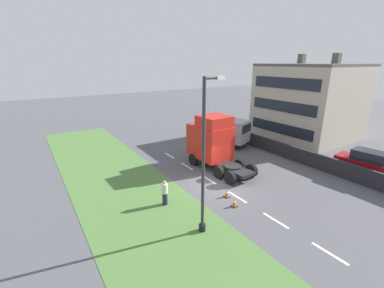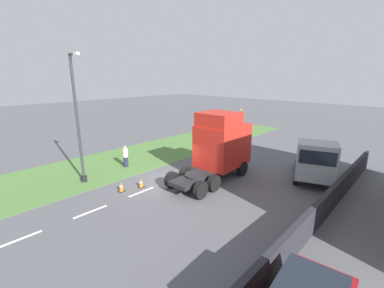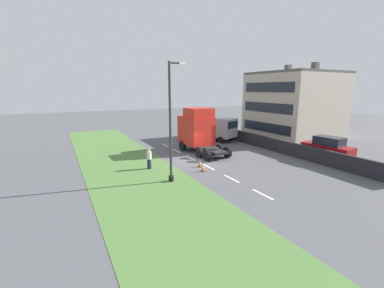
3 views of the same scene
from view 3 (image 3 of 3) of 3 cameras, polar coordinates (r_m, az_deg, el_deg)
ground_plane at (r=23.39m, az=0.77°, el=-3.66°), size 120.00×120.00×0.00m
grass_verge at (r=21.30m, az=-13.62°, el=-5.59°), size 7.00×44.00×0.01m
lane_markings at (r=22.80m, az=1.61°, el=-4.08°), size 0.16×17.80×0.00m
boundary_wall at (r=28.53m, az=16.85°, el=0.09°), size 0.25×24.00×1.33m
building_block at (r=36.98m, az=21.73°, el=8.04°), size 9.75×9.50×9.62m
lorry_cab at (r=26.39m, az=1.20°, el=3.17°), size 2.87×6.54×4.64m
flatbed_truck at (r=31.77m, az=6.99°, el=3.26°), size 3.93×5.74×2.88m
parked_car at (r=26.35m, az=27.87°, el=-0.94°), size 2.13×4.45×2.18m
lamp_post at (r=17.40m, az=-4.66°, el=3.33°), size 1.31×0.37×8.12m
pedestrian at (r=21.06m, az=-9.51°, el=-3.33°), size 0.39×0.39×1.67m
traffic_cone_lead at (r=20.29m, az=2.50°, el=-5.33°), size 0.36×0.36×0.58m
traffic_cone_trailing at (r=21.45m, az=1.79°, el=-4.35°), size 0.36×0.36×0.58m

